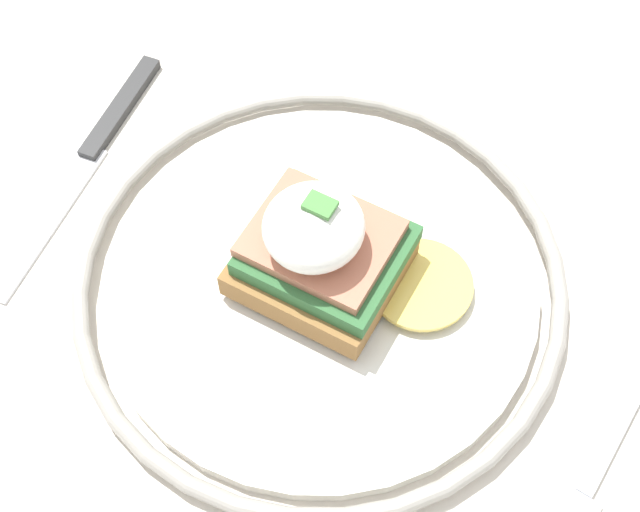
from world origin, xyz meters
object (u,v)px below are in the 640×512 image
object	(u,v)px
plate	(320,280)
fork	(610,441)
sandwich	(323,249)
knife	(92,151)

from	to	relation	value
plate	fork	bearing A→B (deg)	177.16
sandwich	fork	size ratio (longest dim) A/B	0.80
sandwich	fork	xyz separation A→B (m)	(-0.18, 0.01, -0.04)
sandwich	knife	xyz separation A→B (m)	(0.18, -0.01, -0.04)
plate	sandwich	distance (m)	0.03
knife	plate	bearing A→B (deg)	174.98
fork	sandwich	bearing A→B (deg)	-3.13
fork	plate	bearing A→B (deg)	-2.84
knife	sandwich	bearing A→B (deg)	175.28
fork	knife	xyz separation A→B (m)	(0.36, -0.02, 0.00)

